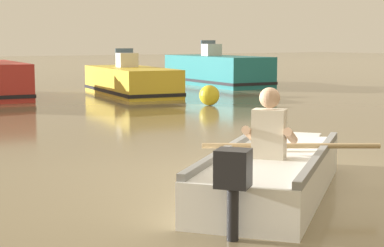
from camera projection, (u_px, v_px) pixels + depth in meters
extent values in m
plane|color=#7A6B4C|center=(260.00, 176.00, 7.89)|extent=(120.00, 120.00, 0.00)
cube|color=white|center=(271.00, 176.00, 6.88)|extent=(3.10, 2.80, 0.44)
cube|color=white|center=(296.00, 150.00, 8.51)|extent=(0.69, 0.72, 0.42)
cube|color=gray|center=(226.00, 150.00, 7.00)|extent=(2.41, 1.97, 0.08)
cube|color=gray|center=(319.00, 156.00, 6.69)|extent=(2.41, 1.97, 0.08)
cube|color=white|center=(270.00, 161.00, 6.76)|extent=(0.85, 0.96, 0.06)
cylinder|color=black|center=(233.00, 209.00, 5.32)|extent=(0.14, 0.14, 0.54)
cube|color=black|center=(233.00, 168.00, 5.27)|extent=(0.36, 0.37, 0.32)
cube|color=beige|center=(269.00, 134.00, 6.67)|extent=(0.38, 0.40, 0.52)
sphere|color=tan|center=(270.00, 98.00, 6.62)|extent=(0.22, 0.22, 0.22)
cylinder|color=tan|center=(250.00, 134.00, 6.79)|extent=(0.39, 0.34, 0.23)
cylinder|color=tan|center=(291.00, 136.00, 6.66)|extent=(0.39, 0.34, 0.23)
cylinder|color=tan|center=(291.00, 146.00, 7.12)|extent=(1.71, 1.14, 0.06)
cube|color=gold|center=(131.00, 81.00, 19.57)|extent=(2.31, 4.75, 0.84)
cube|color=black|center=(131.00, 90.00, 19.60)|extent=(2.36, 4.80, 0.10)
cube|color=silver|center=(127.00, 60.00, 19.79)|extent=(0.65, 0.58, 0.44)
cube|color=slate|center=(124.00, 54.00, 20.00)|extent=(0.58, 0.12, 0.36)
cube|color=#1E727A|center=(217.00, 70.00, 23.77)|extent=(2.16, 5.28, 1.09)
cube|color=black|center=(217.00, 80.00, 23.82)|extent=(2.20, 5.33, 0.10)
cube|color=silver|center=(212.00, 50.00, 24.01)|extent=(0.66, 0.54, 0.44)
cube|color=slate|center=(208.00, 45.00, 24.21)|extent=(0.63, 0.09, 0.36)
sphere|color=yellow|center=(209.00, 95.00, 16.36)|extent=(0.53, 0.53, 0.53)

